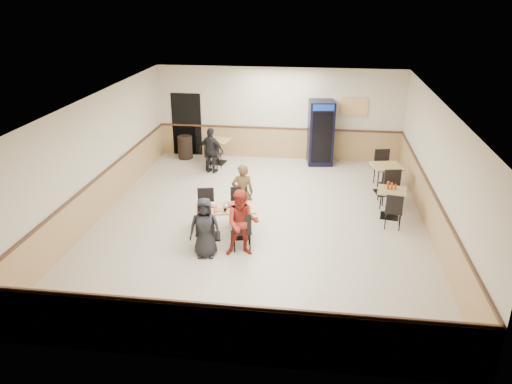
# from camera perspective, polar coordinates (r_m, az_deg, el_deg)

# --- Properties ---
(ground) EXTENTS (10.00, 10.00, 0.00)m
(ground) POSITION_cam_1_polar(r_m,az_deg,el_deg) (12.25, 0.45, -3.42)
(ground) COLOR beige
(ground) RESTS_ON ground
(room_shell) EXTENTS (10.00, 10.00, 10.00)m
(room_shell) POSITION_cam_1_polar(r_m,az_deg,el_deg) (14.32, 8.79, 2.72)
(room_shell) COLOR silver
(room_shell) RESTS_ON ground
(main_table) EXTENTS (1.49, 0.96, 0.74)m
(main_table) POSITION_cam_1_polar(r_m,az_deg,el_deg) (11.35, -3.54, -2.91)
(main_table) COLOR black
(main_table) RESTS_ON ground
(main_chairs) EXTENTS (1.53, 1.83, 0.94)m
(main_chairs) POSITION_cam_1_polar(r_m,az_deg,el_deg) (11.36, -3.78, -3.03)
(main_chairs) COLOR black
(main_chairs) RESTS_ON ground
(diner_woman_left) EXTENTS (0.70, 0.51, 1.33)m
(diner_woman_left) POSITION_cam_1_polar(r_m,az_deg,el_deg) (10.53, -5.87, -4.08)
(diner_woman_left) COLOR black
(diner_woman_left) RESTS_ON ground
(diner_woman_right) EXTENTS (0.81, 0.68, 1.48)m
(diner_woman_right) POSITION_cam_1_polar(r_m,az_deg,el_deg) (10.50, -1.58, -3.58)
(diner_woman_right) COLOR maroon
(diner_woman_right) RESTS_ON ground
(diner_man_opposite) EXTENTS (0.60, 0.45, 1.47)m
(diner_man_opposite) POSITION_cam_1_polar(r_m,az_deg,el_deg) (12.03, -1.54, -0.09)
(diner_man_opposite) COLOR brown
(diner_man_opposite) RESTS_ON ground
(lone_diner) EXTENTS (0.90, 0.58, 1.42)m
(lone_diner) POSITION_cam_1_polar(r_m,az_deg,el_deg) (15.33, -5.12, 4.74)
(lone_diner) COLOR black
(lone_diner) RESTS_ON ground
(tabletop_clutter) EXTENTS (1.23, 0.79, 0.12)m
(tabletop_clutter) POSITION_cam_1_polar(r_m,az_deg,el_deg) (11.19, -3.53, -1.79)
(tabletop_clutter) COLOR #B10B11
(tabletop_clutter) RESTS_ON main_table
(side_table_near) EXTENTS (0.77, 0.77, 0.72)m
(side_table_near) POSITION_cam_1_polar(r_m,az_deg,el_deg) (12.76, 15.17, -0.79)
(side_table_near) COLOR black
(side_table_near) RESTS_ON ground
(side_table_near_chair_south) EXTENTS (0.48, 0.48, 0.92)m
(side_table_near_chair_south) POSITION_cam_1_polar(r_m,az_deg,el_deg) (12.24, 15.47, -1.95)
(side_table_near_chair_south) COLOR black
(side_table_near_chair_south) RESTS_ON ground
(side_table_near_chair_north) EXTENTS (0.48, 0.48, 0.92)m
(side_table_near_chair_north) POSITION_cam_1_polar(r_m,az_deg,el_deg) (13.30, 14.87, 0.10)
(side_table_near_chair_north) COLOR black
(side_table_near_chair_north) RESTS_ON ground
(side_table_far) EXTENTS (0.91, 0.91, 0.82)m
(side_table_far) POSITION_cam_1_polar(r_m,az_deg,el_deg) (14.17, 14.63, 1.90)
(side_table_far) COLOR black
(side_table_far) RESTS_ON ground
(side_table_far_chair_south) EXTENTS (0.57, 0.57, 1.04)m
(side_table_far_chair_south) POSITION_cam_1_polar(r_m,az_deg,el_deg) (13.57, 14.92, 0.83)
(side_table_far_chair_south) COLOR black
(side_table_far_chair_south) RESTS_ON ground
(side_table_far_chair_north) EXTENTS (0.57, 0.57, 1.04)m
(side_table_far_chair_north) POSITION_cam_1_polar(r_m,az_deg,el_deg) (14.80, 14.35, 2.69)
(side_table_far_chair_north) COLOR black
(side_table_far_chair_north) RESTS_ON ground
(condiment_caddy) EXTENTS (0.23, 0.06, 0.20)m
(condiment_caddy) POSITION_cam_1_polar(r_m,az_deg,el_deg) (12.68, 15.16, 0.68)
(condiment_caddy) COLOR #B1350C
(condiment_caddy) RESTS_ON side_table_near
(back_table) EXTENTS (0.84, 0.84, 0.79)m
(back_table) POSITION_cam_1_polar(r_m,az_deg,el_deg) (16.22, -4.43, 5.09)
(back_table) COLOR black
(back_table) RESTS_ON ground
(back_table_chair_lone) EXTENTS (0.53, 0.53, 1.01)m
(back_table_chair_lone) POSITION_cam_1_polar(r_m,az_deg,el_deg) (15.64, -4.89, 4.31)
(back_table_chair_lone) COLOR black
(back_table_chair_lone) RESTS_ON ground
(pepsi_cooler) EXTENTS (0.87, 0.87, 2.06)m
(pepsi_cooler) POSITION_cam_1_polar(r_m,az_deg,el_deg) (16.13, 7.41, 6.73)
(pepsi_cooler) COLOR black
(pepsi_cooler) RESTS_ON ground
(trash_bin) EXTENTS (0.48, 0.48, 0.76)m
(trash_bin) POSITION_cam_1_polar(r_m,az_deg,el_deg) (16.86, -8.10, 5.08)
(trash_bin) COLOR black
(trash_bin) RESTS_ON ground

